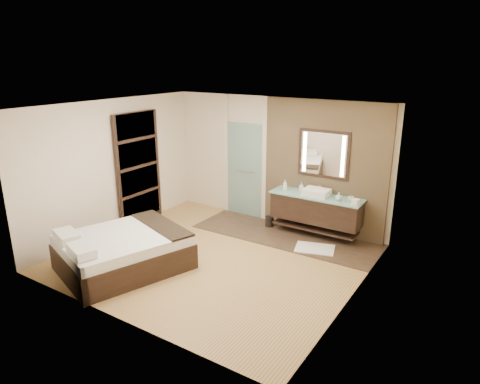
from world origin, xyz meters
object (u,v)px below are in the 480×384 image
Objects in this scene: vanity at (316,209)px; mirror_unit at (324,154)px; waste_bin at (269,222)px; bed at (123,251)px.

vanity is 1.75× the size of mirror_unit.
mirror_unit is at bearing 90.00° from vanity.
mirror_unit is 4.71× the size of waste_bin.
vanity is 1.12m from waste_bin.
waste_bin is (-1.01, -0.07, -0.47)m from vanity.
bed reaches higher than waste_bin.
vanity is 1.10m from mirror_unit.
waste_bin is (1.18, 3.01, -0.20)m from bed.
bed is (-2.19, -3.08, -0.26)m from vanity.
mirror_unit is 0.45× the size of bed.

